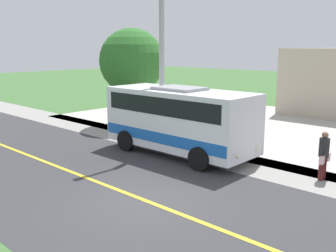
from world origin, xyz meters
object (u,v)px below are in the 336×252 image
pedestrian_with_bags (324,154)px  tree_curbside (132,61)px  shuttle_bus_front (180,118)px  street_light_pole (160,50)px

pedestrian_with_bags → tree_curbside: bearing=-99.5°
pedestrian_with_bags → tree_curbside: size_ratio=0.30×
tree_curbside → pedestrian_with_bags: bearing=80.5°
shuttle_bus_front → street_light_pole: (-0.36, -1.49, 2.75)m
shuttle_bus_front → street_light_pole: bearing=-103.5°
shuttle_bus_front → pedestrian_with_bags: bearing=98.9°
shuttle_bus_front → street_light_pole: size_ratio=0.86×
street_light_pole → tree_curbside: (-2.53, -4.68, -0.65)m
street_light_pole → tree_curbside: street_light_pole is taller
pedestrian_with_bags → tree_curbside: (-1.99, -11.87, 2.76)m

